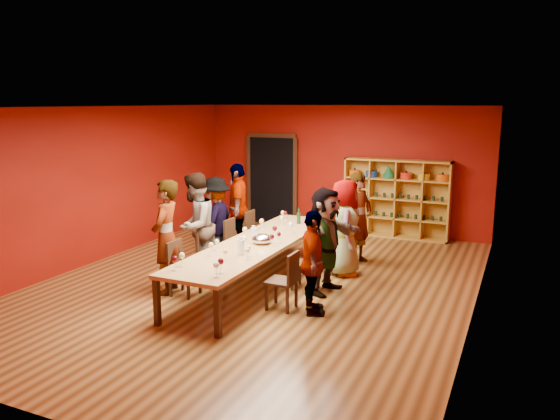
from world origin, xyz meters
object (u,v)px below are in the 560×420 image
Objects in this scene: chair_person_left_1 at (181,265)px; wine_bottle at (299,218)px; person_left_4 at (238,208)px; chair_person_right_3 at (330,246)px; person_right_3 at (345,228)px; chair_person_left_2 at (209,252)px; person_left_2 at (195,226)px; chair_person_right_1 at (286,278)px; person_right_1 at (312,263)px; person_left_3 at (215,220)px; shelving_unit at (397,195)px; tasting_table at (258,245)px; person_right_2 at (326,240)px; person_left_1 at (166,237)px; chair_person_left_3 at (235,240)px; chair_person_right_4 at (344,236)px; person_right_4 at (359,218)px; spittoon_bowl at (262,239)px; chair_person_right_2 at (310,261)px; chair_person_left_4 at (255,230)px.

wine_bottle reaches higher than chair_person_left_1.
chair_person_left_1 is 2.70m from person_left_4.
chair_person_right_3 is 0.46m from person_right_3.
chair_person_right_3 is at bearing 34.20° from chair_person_left_2.
person_left_2 is 2.26m from chair_person_right_1.
person_left_3 is at bearing 32.88° from person_right_1.
shelving_unit reaches higher than person_right_3.
shelving_unit is at bearing 142.25° from person_left_2.
tasting_table is 1.57m from person_left_3.
person_left_3 is 0.91× the size of person_left_4.
person_left_4 is at bearing 176.16° from person_left_2.
chair_person_right_1 is at bearing -43.62° from tasting_table.
chair_person_right_1 is 0.51× the size of person_right_2.
tasting_table is at bearing -129.21° from chair_person_right_3.
person_left_1 reaches higher than chair_person_left_3.
person_left_1 reaches higher than chair_person_left_2.
person_left_1 is 3.15m from person_right_3.
chair_person_right_3 is at bearing -90.00° from chair_person_right_4.
wine_bottle is at bearing 125.61° from person_right_4.
person_left_2 is at bearing -120.05° from shelving_unit.
person_left_1 is 2.85m from wine_bottle.
chair_person_right_1 is at bearing -90.00° from chair_person_right_4.
person_right_3 is (-0.22, -3.20, -0.11)m from shelving_unit.
person_right_3 is at bearing -0.00° from chair_person_right_3.
spittoon_bowl is (0.12, -0.09, 0.13)m from tasting_table.
spittoon_bowl is at bearing -166.05° from chair_person_right_2.
person_right_2 is at bearing -75.09° from chair_person_right_3.
chair_person_left_4 is at bearing 118.66° from tasting_table.
wine_bottle is at bearing -154.57° from chair_person_right_4.
shelving_unit is 1.28× the size of person_left_2.
person_left_1 is 1.57m from spittoon_bowl.
person_right_4 is at bearing 108.33° from person_left_3.
person_right_4 reaches higher than wine_bottle.
person_left_1 is 1.87m from chair_person_left_3.
chair_person_left_3 is at bearing 138.62° from spittoon_bowl.
chair_person_left_2 is at bearing -178.04° from spittoon_bowl.
chair_person_right_2 is (1.82, -1.55, 0.00)m from chair_person_left_4.
spittoon_bowl is at bearing 168.32° from person_right_4.
wine_bottle is (-1.22, 2.44, 0.09)m from person_right_1.
person_right_1 is 0.99m from person_right_2.
person_left_2 is at bearing -149.28° from chair_person_right_3.
chair_person_left_1 is 0.47× the size of person_left_2.
person_left_3 reaches higher than spittoon_bowl.
wine_bottle is (1.01, 2.55, 0.37)m from chair_person_left_1.
person_right_2 is at bearing -18.72° from chair_person_left_3.
person_right_4 is (2.11, 1.14, 0.39)m from chair_person_left_3.
chair_person_right_2 is at bearing -60.97° from wine_bottle.
chair_person_left_1 is at bearing -90.00° from chair_person_left_3.
spittoon_bowl reaches higher than tasting_table.
person_left_2 reaches higher than person_right_1.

